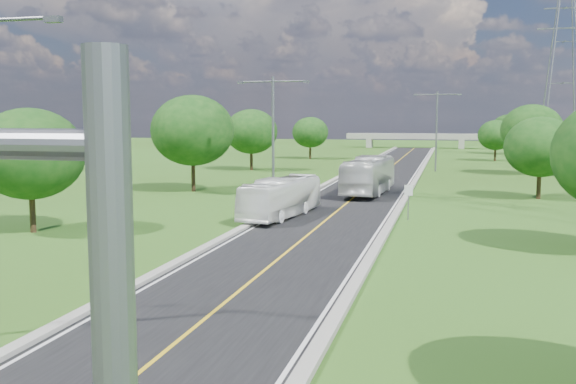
% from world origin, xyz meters
% --- Properties ---
extents(ground, '(260.00, 260.00, 0.00)m').
position_xyz_m(ground, '(0.00, 60.00, 0.00)').
color(ground, '#2F4D15').
rests_on(ground, ground).
extents(road, '(8.00, 150.00, 0.06)m').
position_xyz_m(road, '(0.00, 66.00, 0.03)').
color(road, black).
rests_on(road, ground).
extents(curb_left, '(0.50, 150.00, 0.22)m').
position_xyz_m(curb_left, '(-4.25, 66.00, 0.11)').
color(curb_left, gray).
rests_on(curb_left, ground).
extents(curb_right, '(0.50, 150.00, 0.22)m').
position_xyz_m(curb_right, '(4.25, 66.00, 0.11)').
color(curb_right, gray).
rests_on(curb_right, ground).
extents(speed_limit_sign, '(0.55, 0.09, 2.40)m').
position_xyz_m(speed_limit_sign, '(5.20, 37.98, 1.60)').
color(speed_limit_sign, slate).
rests_on(speed_limit_sign, ground).
extents(overpass, '(30.00, 3.00, 3.20)m').
position_xyz_m(overpass, '(0.00, 140.00, 2.41)').
color(overpass, gray).
rests_on(overpass, ground).
extents(streetlight_mid_left, '(5.90, 0.25, 10.00)m').
position_xyz_m(streetlight_mid_left, '(-6.00, 45.00, 5.94)').
color(streetlight_mid_left, slate).
rests_on(streetlight_mid_left, ground).
extents(streetlight_far_right, '(5.90, 0.25, 10.00)m').
position_xyz_m(streetlight_far_right, '(6.00, 78.00, 5.94)').
color(streetlight_far_right, slate).
rests_on(streetlight_far_right, ground).
extents(power_tower_far, '(9.00, 6.40, 28.00)m').
position_xyz_m(power_tower_far, '(26.00, 115.00, 14.01)').
color(power_tower_far, slate).
rests_on(power_tower_far, ground).
extents(tree_lb, '(6.30, 6.30, 7.33)m').
position_xyz_m(tree_lb, '(-16.00, 28.00, 4.64)').
color(tree_lb, black).
rests_on(tree_lb, ground).
extents(tree_lc, '(7.56, 7.56, 8.79)m').
position_xyz_m(tree_lc, '(-15.00, 50.00, 5.58)').
color(tree_lc, black).
rests_on(tree_lc, ground).
extents(tree_ld, '(6.72, 6.72, 7.82)m').
position_xyz_m(tree_ld, '(-17.00, 74.00, 4.95)').
color(tree_ld, black).
rests_on(tree_ld, ground).
extents(tree_le, '(5.88, 5.88, 6.84)m').
position_xyz_m(tree_le, '(-14.50, 98.00, 4.33)').
color(tree_le, black).
rests_on(tree_le, ground).
extents(tree_rc, '(5.88, 5.88, 6.84)m').
position_xyz_m(tree_rc, '(15.00, 52.00, 4.33)').
color(tree_rc, black).
rests_on(tree_rc, ground).
extents(tree_rd, '(7.14, 7.14, 8.30)m').
position_xyz_m(tree_rd, '(17.00, 76.00, 5.27)').
color(tree_rd, black).
rests_on(tree_rd, ground).
extents(tree_re, '(5.46, 5.46, 6.35)m').
position_xyz_m(tree_re, '(14.50, 100.00, 4.02)').
color(tree_re, black).
rests_on(tree_re, ground).
extents(tree_rf, '(6.30, 6.30, 7.33)m').
position_xyz_m(tree_rf, '(18.00, 120.00, 4.64)').
color(tree_rf, black).
rests_on(tree_rf, ground).
extents(bus_outbound, '(3.47, 11.88, 3.27)m').
position_xyz_m(bus_outbound, '(0.88, 51.61, 1.69)').
color(bus_outbound, silver).
rests_on(bus_outbound, road).
extents(bus_inbound, '(3.55, 9.82, 2.67)m').
position_xyz_m(bus_inbound, '(-3.20, 37.00, 1.40)').
color(bus_inbound, white).
rests_on(bus_inbound, road).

